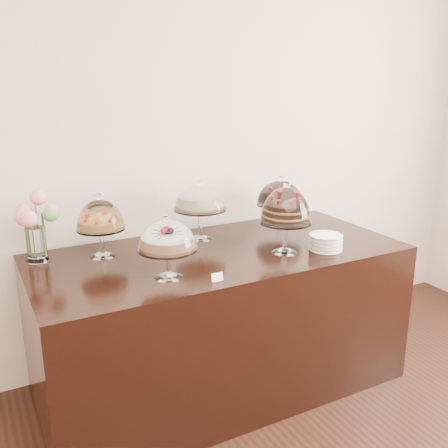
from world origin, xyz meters
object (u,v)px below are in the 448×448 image
cake_stand_cheesecake (200,200)px  cake_stand_fruit_tart (100,217)px  cake_stand_sugar_sponge (167,238)px  flower_vase (35,224)px  cake_stand_dark_choco (280,195)px  cake_stand_choco_layer (286,208)px  plate_stack (326,242)px  display_counter (220,319)px

cake_stand_cheesecake → cake_stand_fruit_tart: 0.64m
cake_stand_sugar_sponge → flower_vase: 0.80m
cake_stand_sugar_sponge → cake_stand_dark_choco: cake_stand_dark_choco is taller
cake_stand_sugar_sponge → cake_stand_fruit_tart: (-0.22, 0.48, 0.02)m
cake_stand_cheesecake → flower_vase: 0.98m
cake_stand_sugar_sponge → cake_stand_dark_choco: bearing=26.2°
cake_stand_choco_layer → flower_vase: size_ratio=1.09×
plate_stack → cake_stand_sugar_sponge: bearing=177.7°
cake_stand_fruit_tart → cake_stand_sugar_sponge: bearing=-65.6°
cake_stand_dark_choco → cake_stand_fruit_tart: size_ratio=0.96×
cake_stand_sugar_sponge → cake_stand_cheesecake: size_ratio=0.88×
display_counter → cake_stand_dark_choco: 0.94m
display_counter → cake_stand_choco_layer: 0.81m
cake_stand_cheesecake → plate_stack: (0.57, -0.55, -0.21)m
cake_stand_cheesecake → cake_stand_fruit_tart: (-0.64, -0.03, -0.03)m
cake_stand_dark_choco → plate_stack: size_ratio=1.87×
display_counter → cake_stand_choco_layer: cake_stand_choco_layer is taller
cake_stand_choco_layer → cake_stand_fruit_tart: size_ratio=1.15×
cake_stand_cheesecake → plate_stack: cake_stand_cheesecake is taller
cake_stand_dark_choco → cake_stand_cheesecake: bearing=179.7°
cake_stand_fruit_tart → flower_vase: flower_vase is taller
cake_stand_choco_layer → cake_stand_fruit_tart: (-0.97, 0.44, -0.04)m
display_counter → cake_stand_sugar_sponge: cake_stand_sugar_sponge is taller
cake_stand_dark_choco → plate_stack: (-0.03, -0.54, -0.18)m
cake_stand_sugar_sponge → plate_stack: bearing=-2.3°
display_counter → cake_stand_choco_layer: bearing=-31.4°
cake_stand_dark_choco → cake_stand_fruit_tart: bearing=-178.8°
cake_stand_cheesecake → plate_stack: bearing=-44.0°
display_counter → cake_stand_fruit_tart: 0.97m
cake_stand_cheesecake → flower_vase: flower_vase is taller
cake_stand_choco_layer → cake_stand_dark_choco: bearing=59.4°
cake_stand_fruit_tart → plate_stack: size_ratio=1.95×
flower_vase → cake_stand_choco_layer: bearing=-22.0°
cake_stand_cheesecake → flower_vase: size_ratio=0.98×
cake_stand_fruit_tart → flower_vase: size_ratio=0.95×
cake_stand_dark_choco → cake_stand_choco_layer: bearing=-120.6°
cake_stand_sugar_sponge → display_counter: bearing=29.6°
cake_stand_cheesecake → cake_stand_dark_choco: 0.60m
display_counter → cake_stand_cheesecake: size_ratio=5.71×
display_counter → cake_stand_fruit_tart: cake_stand_fruit_tart is taller
cake_stand_cheesecake → cake_stand_fruit_tart: bearing=-177.3°
flower_vase → plate_stack: size_ratio=2.06×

